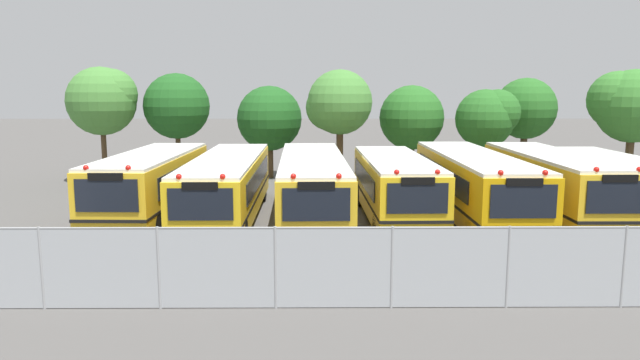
# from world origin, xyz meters

# --- Properties ---
(ground_plane) EXTENTS (160.00, 160.00, 0.00)m
(ground_plane) POSITION_xyz_m (0.00, 0.00, 0.00)
(ground_plane) COLOR #514F4C
(school_bus_0) EXTENTS (2.75, 9.47, 2.80)m
(school_bus_0) POSITION_xyz_m (-9.51, -0.08, 1.47)
(school_bus_0) COLOR yellow
(school_bus_0) RESTS_ON ground_plane
(school_bus_1) EXTENTS (2.54, 11.46, 2.65)m
(school_bus_1) POSITION_xyz_m (-6.52, -0.02, 1.40)
(school_bus_1) COLOR yellow
(school_bus_1) RESTS_ON ground_plane
(school_bus_2) EXTENTS (2.82, 11.65, 2.69)m
(school_bus_2) POSITION_xyz_m (-3.15, -0.14, 1.42)
(school_bus_2) COLOR yellow
(school_bus_2) RESTS_ON ground_plane
(school_bus_3) EXTENTS (2.63, 9.38, 2.65)m
(school_bus_3) POSITION_xyz_m (0.12, -0.15, 1.39)
(school_bus_3) COLOR yellow
(school_bus_3) RESTS_ON ground_plane
(school_bus_4) EXTENTS (2.59, 11.45, 2.76)m
(school_bus_4) POSITION_xyz_m (3.24, 0.00, 1.45)
(school_bus_4) COLOR #EAA80C
(school_bus_4) RESTS_ON ground_plane
(school_bus_5) EXTENTS (2.57, 10.42, 2.77)m
(school_bus_5) POSITION_xyz_m (6.46, 0.12, 1.46)
(school_bus_5) COLOR yellow
(school_bus_5) RESTS_ON ground_plane
(school_bus_6) EXTENTS (2.57, 11.64, 2.51)m
(school_bus_6) POSITION_xyz_m (9.51, -0.15, 1.33)
(school_bus_6) COLOR #EAA80C
(school_bus_6) RESTS_ON ground_plane
(tree_0) EXTENTS (3.83, 3.76, 6.40)m
(tree_0) POSITION_xyz_m (-14.63, 9.48, 4.62)
(tree_0) COLOR #4C3823
(tree_0) RESTS_ON ground_plane
(tree_1) EXTENTS (3.73, 3.73, 6.08)m
(tree_1) POSITION_xyz_m (-11.01, 10.57, 4.23)
(tree_1) COLOR #4C3823
(tree_1) RESTS_ON ground_plane
(tree_2) EXTENTS (3.78, 3.78, 5.37)m
(tree_2) POSITION_xyz_m (-5.62, 11.23, 3.49)
(tree_2) COLOR #4C3823
(tree_2) RESTS_ON ground_plane
(tree_3) EXTENTS (3.65, 3.55, 6.24)m
(tree_3) POSITION_xyz_m (-1.84, 9.28, 4.37)
(tree_3) COLOR #4C3823
(tree_3) RESTS_ON ground_plane
(tree_4) EXTENTS (3.75, 3.75, 5.41)m
(tree_4) POSITION_xyz_m (2.65, 11.11, 3.55)
(tree_4) COLOR #4C3823
(tree_4) RESTS_ON ground_plane
(tree_5) EXTENTS (3.53, 3.27, 5.18)m
(tree_5) POSITION_xyz_m (6.64, 9.63, 3.65)
(tree_5) COLOR #4C3823
(tree_5) RESTS_ON ground_plane
(tree_6) EXTENTS (3.64, 3.64, 5.84)m
(tree_6) POSITION_xyz_m (9.46, 11.98, 4.02)
(tree_6) COLOR #4C3823
(tree_6) RESTS_ON ground_plane
(tree_7) EXTENTS (4.53, 4.18, 6.30)m
(tree_7) POSITION_xyz_m (14.81, 10.45, 4.31)
(tree_7) COLOR #4C3823
(tree_7) RESTS_ON ground_plane
(chainlink_fence) EXTENTS (24.85, 0.07, 2.00)m
(chainlink_fence) POSITION_xyz_m (0.16, -9.55, 1.04)
(chainlink_fence) COLOR #9EA0A3
(chainlink_fence) RESTS_ON ground_plane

